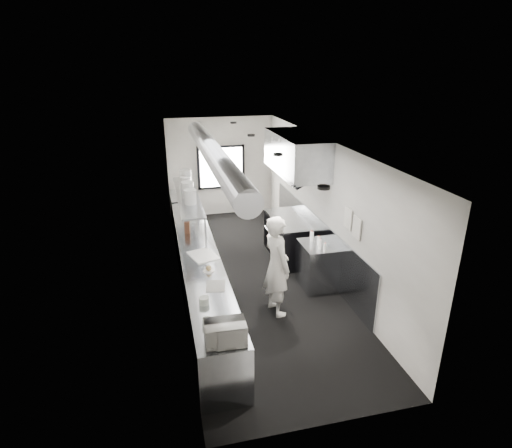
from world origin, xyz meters
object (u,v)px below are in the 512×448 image
squeeze_bottle_e (311,235)px  line_cook (277,266)px  plate_stack_a (190,197)px  deli_tub_b (204,301)px  knife_block (187,226)px  exhaust_hood (296,154)px  bottle_station (318,265)px  deli_tub_a (207,322)px  microwave (225,333)px  plate_stack_d (186,179)px  cutting_board (203,255)px  plate_stack_c (186,184)px  pass_shelf (188,196)px  range (290,238)px  prep_counter (200,273)px  squeeze_bottle_b (320,244)px  far_work_table (185,211)px  plate_stack_b (188,190)px  squeeze_bottle_a (325,248)px  small_plate (209,271)px  squeeze_bottle_c (319,241)px  squeeze_bottle_d (312,236)px

squeeze_bottle_e → line_cook: bearing=-135.1°
plate_stack_a → squeeze_bottle_e: bearing=-18.4°
deli_tub_b → knife_block: (0.00, 2.87, 0.07)m
exhaust_hood → plate_stack_a: (-2.28, -0.33, -0.68)m
bottle_station → deli_tub_a: deli_tub_a is taller
knife_block → microwave: bearing=-79.6°
exhaust_hood → deli_tub_b: exhaust_hood is taller
plate_stack_d → cutting_board: bearing=-87.8°
line_cook → deli_tub_b: size_ratio=12.17×
line_cook → plate_stack_c: bearing=12.7°
pass_shelf → range: (2.23, -0.30, -1.07)m
prep_counter → microwave: 2.84m
microwave → plate_stack_d: size_ratio=1.17×
plate_stack_a → squeeze_bottle_e: 2.53m
range → plate_stack_d: 2.71m
squeeze_bottle_b → plate_stack_d: bearing=132.8°
line_cook → microwave: 2.23m
line_cook → squeeze_bottle_e: line_cook is taller
pass_shelf → cutting_board: 1.80m
pass_shelf → plate_stack_a: size_ratio=10.49×
far_work_table → plate_stack_c: bearing=-91.4°
prep_counter → squeeze_bottle_b: (2.24, -0.39, 0.54)m
prep_counter → plate_stack_d: size_ratio=14.69×
line_cook → plate_stack_b: (-1.30, 2.21, 0.82)m
squeeze_bottle_a → plate_stack_d: bearing=131.8°
deli_tub_b → plate_stack_a: (0.08, 2.68, 0.76)m
small_plate → squeeze_bottle_b: 2.21m
cutting_board → plate_stack_c: 2.13m
bottle_station → squeeze_bottle_c: (-0.01, -0.01, 0.54)m
plate_stack_a → plate_stack_d: (0.01, 1.19, 0.06)m
squeeze_bottle_b → line_cook: bearing=-153.0°
prep_counter → bottle_station: size_ratio=6.67×
deli_tub_a → plate_stack_d: bearing=88.5°
pass_shelf → far_work_table: (0.04, 2.20, -1.09)m
bottle_station → deli_tub_a: 3.29m
range → squeeze_bottle_e: squeeze_bottle_e is taller
plate_stack_c → squeeze_bottle_d: plate_stack_c is taller
small_plate → plate_stack_a: size_ratio=0.67×
line_cook → squeeze_bottle_c: size_ratio=10.73×
knife_block → plate_stack_b: (0.07, 0.24, 0.71)m
far_work_table → squeeze_bottle_e: 4.28m
line_cook → squeeze_bottle_a: bearing=-83.4°
pass_shelf → cutting_board: size_ratio=5.28×
plate_stack_b → squeeze_bottle_c: bearing=-32.9°
prep_counter → deli_tub_a: deli_tub_a is taller
squeeze_bottle_b → plate_stack_a: bearing=151.0°
bottle_station → pass_shelf: bearing=144.0°
plate_stack_a → squeeze_bottle_a: size_ratio=1.73×
bottle_station → deli_tub_b: deli_tub_b is taller
exhaust_hood → deli_tub_a: (-2.39, -3.55, -1.44)m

